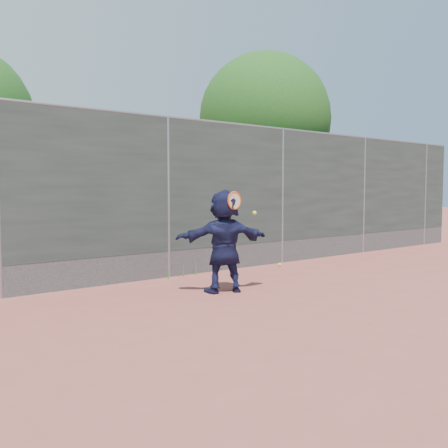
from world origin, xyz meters
TOP-DOWN VIEW (x-y plane):
  - ground at (0.00, 0.00)m, footprint 80.00×80.00m
  - player at (-0.03, 1.78)m, footprint 1.61×0.98m
  - ball_ground at (2.59, 3.15)m, footprint 0.07×0.07m
  - fence at (-0.00, 3.50)m, footprint 20.00×0.06m
  - swing_action at (0.07, 1.59)m, footprint 0.69×0.17m
  - tree_right at (4.68, 5.75)m, footprint 3.78×3.60m
  - weed_clump at (0.29, 3.38)m, footprint 0.68×0.07m

SIDE VIEW (x-z plane):
  - ground at x=0.00m, z-range 0.00..0.00m
  - ball_ground at x=2.59m, z-range 0.00..0.07m
  - weed_clump at x=0.29m, z-range -0.02..0.28m
  - player at x=-0.03m, z-range 0.00..1.66m
  - swing_action at x=0.07m, z-range 1.19..1.70m
  - fence at x=0.00m, z-range 0.07..3.09m
  - tree_right at x=4.68m, z-range 0.80..6.19m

